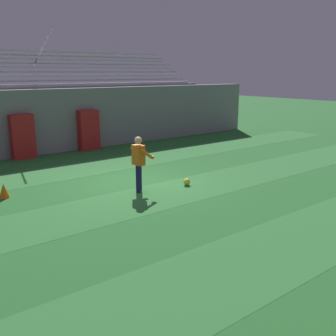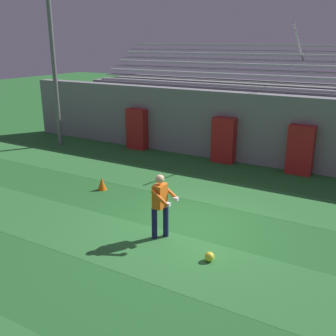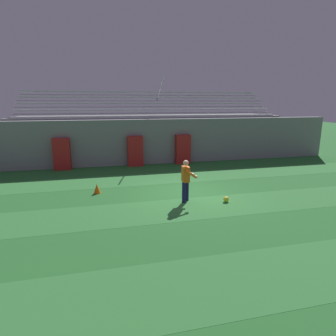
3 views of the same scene
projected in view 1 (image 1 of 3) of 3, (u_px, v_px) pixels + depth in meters
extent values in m
plane|color=#286B2D|center=(133.00, 183.00, 12.83)|extent=(80.00, 80.00, 0.00)
cube|color=#337A38|center=(291.00, 244.00, 8.27)|extent=(28.00, 2.18, 0.01)
cube|color=#337A38|center=(164.00, 194.00, 11.59)|extent=(28.00, 2.18, 0.01)
cube|color=#337A38|center=(93.00, 167.00, 14.91)|extent=(28.00, 2.18, 0.01)
cube|color=gray|center=(52.00, 121.00, 17.44)|extent=(24.00, 0.60, 2.80)
cube|color=#B21E1E|center=(23.00, 137.00, 16.22)|extent=(0.93, 0.44, 1.83)
cube|color=#B21E1E|center=(89.00, 130.00, 18.05)|extent=(0.93, 0.44, 1.83)
cube|color=gray|center=(33.00, 115.00, 19.21)|extent=(18.00, 3.90, 2.90)
cube|color=silver|center=(43.00, 85.00, 17.64)|extent=(17.10, 0.36, 0.10)
cube|color=gray|center=(45.00, 90.00, 17.54)|extent=(17.10, 0.60, 0.04)
cube|color=silver|center=(36.00, 76.00, 18.08)|extent=(17.10, 0.36, 0.10)
cube|color=gray|center=(38.00, 81.00, 17.98)|extent=(17.10, 0.60, 0.04)
cube|color=silver|center=(30.00, 67.00, 18.51)|extent=(17.10, 0.36, 0.10)
cube|color=gray|center=(32.00, 72.00, 18.42)|extent=(17.10, 0.60, 0.04)
cube|color=silver|center=(24.00, 58.00, 18.95)|extent=(17.10, 0.36, 0.10)
cube|color=gray|center=(26.00, 63.00, 18.85)|extent=(17.10, 0.60, 0.04)
cube|color=silver|center=(19.00, 50.00, 19.39)|extent=(17.10, 0.36, 0.10)
cube|color=gray|center=(20.00, 55.00, 19.29)|extent=(17.10, 0.60, 0.04)
cylinder|color=silver|center=(42.00, 48.00, 18.46)|extent=(0.06, 2.63, 1.65)
cylinder|color=#19194C|center=(139.00, 177.00, 11.96)|extent=(0.14, 0.14, 0.82)
cylinder|color=#19194C|center=(138.00, 179.00, 11.67)|extent=(0.14, 0.14, 0.82)
cube|color=orange|center=(138.00, 155.00, 11.65)|extent=(0.24, 0.38, 0.60)
sphere|color=tan|center=(138.00, 140.00, 11.54)|extent=(0.22, 0.22, 0.22)
cylinder|color=orange|center=(138.00, 152.00, 11.90)|extent=(0.48, 0.09, 0.37)
cylinder|color=orange|center=(147.00, 154.00, 11.54)|extent=(0.48, 0.09, 0.37)
cube|color=silver|center=(144.00, 155.00, 12.02)|extent=(0.11, 0.11, 0.08)
cube|color=silver|center=(152.00, 157.00, 11.72)|extent=(0.11, 0.11, 0.08)
sphere|color=yellow|center=(187.00, 182.00, 12.50)|extent=(0.22, 0.22, 0.22)
cone|color=orange|center=(4.00, 191.00, 11.24)|extent=(0.30, 0.30, 0.42)
cylinder|color=green|center=(140.00, 144.00, 18.93)|extent=(0.07, 0.07, 0.24)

